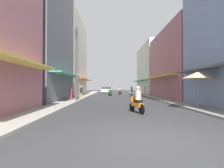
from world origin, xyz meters
TOP-DOWN VIEW (x-y plane):
  - ground_plane at (0.00, 18.91)m, footprint 100.82×100.82m
  - sidewalk_left at (-5.09, 18.91)m, footprint 1.81×53.83m
  - sidewalk_right at (5.09, 18.91)m, footprint 1.81×53.83m
  - building_left_mid at (-8.99, 13.50)m, footprint 7.05×10.02m
  - building_left_far at (-8.99, 25.69)m, footprint 7.05×13.75m
  - building_right_mid at (8.99, 18.01)m, footprint 7.05×12.91m
  - building_right_far at (8.99, 31.87)m, footprint 7.05×13.84m
  - motorbike_green at (-0.91, 23.11)m, footprint 0.71×1.76m
  - motorbike_red at (1.01, 28.16)m, footprint 0.71×1.76m
  - motorbike_orange at (0.55, 5.01)m, footprint 0.73×1.75m
  - motorbike_silver at (2.79, 24.43)m, footprint 0.55×1.81m
  - parked_car at (-1.93, 35.26)m, footprint 2.12×4.24m
  - pedestrian_midway at (5.21, 25.28)m, footprint 0.44×0.44m
  - pedestrian_foreground at (-4.70, 17.09)m, footprint 0.44×0.44m
  - pedestrian_crossing at (-5.18, 13.33)m, footprint 0.34×0.34m
  - vendor_umbrella at (4.87, 6.37)m, footprint 2.08×2.08m
  - utility_pole at (-4.43, 12.59)m, footprint 0.20×1.20m
  - street_sign_no_entry at (-4.33, 13.79)m, footprint 0.07×0.60m

SIDE VIEW (x-z plane):
  - ground_plane at x=0.00m, z-range 0.00..0.00m
  - sidewalk_left at x=-5.09m, z-range 0.00..0.12m
  - sidewalk_right at x=5.09m, z-range 0.00..0.12m
  - motorbike_green at x=-0.91m, z-range -0.09..1.49m
  - motorbike_red at x=1.01m, z-range -0.09..1.49m
  - motorbike_orange at x=0.55m, z-range -0.09..1.49m
  - motorbike_silver at x=2.79m, z-range -0.09..1.49m
  - parked_car at x=-1.93m, z-range 0.01..1.46m
  - pedestrian_crossing at x=-5.18m, z-range 0.00..1.61m
  - pedestrian_midway at x=5.21m, z-range 0.10..1.74m
  - pedestrian_foreground at x=-4.70m, z-range 0.11..1.75m
  - street_sign_no_entry at x=-4.33m, z-range 0.39..3.04m
  - vendor_umbrella at x=4.87m, z-range 1.04..3.58m
  - utility_pole at x=-4.43m, z-range 0.08..7.76m
  - building_right_mid at x=8.99m, z-range 0.00..9.14m
  - building_right_far at x=8.99m, z-range 0.00..10.25m
  - building_left_far at x=-8.99m, z-range -0.01..13.37m
  - building_left_mid at x=-8.99m, z-range -0.01..15.81m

